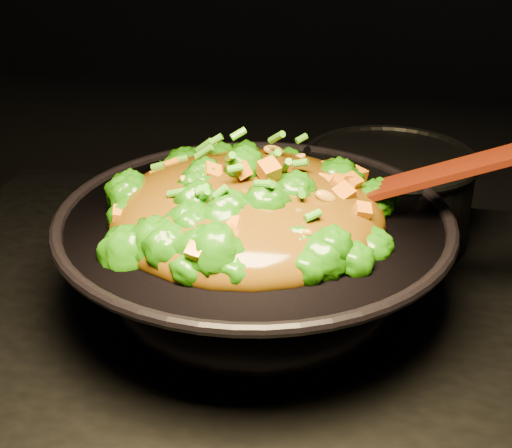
# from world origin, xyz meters

# --- Properties ---
(wok) EXTENTS (0.52, 0.52, 0.12)m
(wok) POSITION_xyz_m (-0.11, 0.10, 0.96)
(wok) COLOR black
(wok) RESTS_ON stovetop
(stir_fry) EXTENTS (0.32, 0.32, 0.11)m
(stir_fry) POSITION_xyz_m (-0.11, 0.10, 1.08)
(stir_fry) COLOR #1C5C06
(stir_fry) RESTS_ON wok
(spatula) EXTENTS (0.27, 0.05, 0.12)m
(spatula) POSITION_xyz_m (0.07, 0.14, 1.07)
(spatula) COLOR #3C1105
(spatula) RESTS_ON wok
(back_pot) EXTENTS (0.29, 0.29, 0.13)m
(back_pot) POSITION_xyz_m (0.04, 0.32, 0.97)
(back_pot) COLOR black
(back_pot) RESTS_ON stovetop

